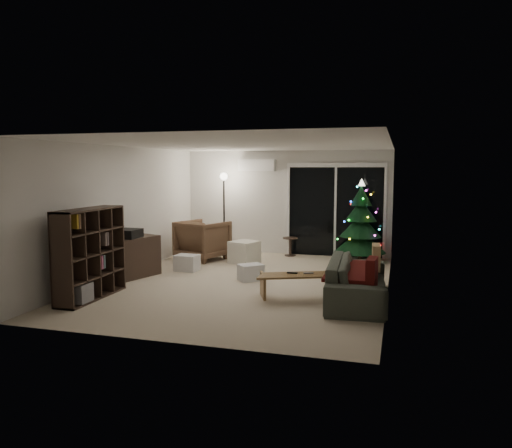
{
  "coord_description": "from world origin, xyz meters",
  "views": [
    {
      "loc": [
        2.66,
        -8.53,
        2.09
      ],
      "look_at": [
        0.1,
        0.3,
        1.05
      ],
      "focal_mm": 35.0,
      "sensor_mm": 36.0,
      "label": 1
    }
  ],
  "objects_px": {
    "media_cabinet": "(129,258)",
    "armchair": "(203,240)",
    "sofa": "(357,280)",
    "coffee_table": "(302,287)",
    "bookshelf": "(80,253)",
    "christmas_tree": "(361,220)"
  },
  "relations": [
    {
      "from": "media_cabinet",
      "to": "coffee_table",
      "type": "height_order",
      "value": "media_cabinet"
    },
    {
      "from": "media_cabinet",
      "to": "sofa",
      "type": "relative_size",
      "value": 0.55
    },
    {
      "from": "sofa",
      "to": "armchair",
      "type": "bearing_deg",
      "value": 51.28
    },
    {
      "from": "bookshelf",
      "to": "christmas_tree",
      "type": "xyz_separation_m",
      "value": [
        4.08,
        4.45,
        0.2
      ]
    },
    {
      "from": "armchair",
      "to": "christmas_tree",
      "type": "xyz_separation_m",
      "value": [
        3.47,
        0.77,
        0.47
      ]
    },
    {
      "from": "bookshelf",
      "to": "media_cabinet",
      "type": "height_order",
      "value": "bookshelf"
    },
    {
      "from": "armchair",
      "to": "christmas_tree",
      "type": "bearing_deg",
      "value": -148.17
    },
    {
      "from": "christmas_tree",
      "to": "coffee_table",
      "type": "bearing_deg",
      "value": -99.82
    },
    {
      "from": "media_cabinet",
      "to": "armchair",
      "type": "distance_m",
      "value": 2.27
    },
    {
      "from": "christmas_tree",
      "to": "media_cabinet",
      "type": "bearing_deg",
      "value": -144.01
    },
    {
      "from": "coffee_table",
      "to": "bookshelf",
      "type": "bearing_deg",
      "value": 170.53
    },
    {
      "from": "bookshelf",
      "to": "armchair",
      "type": "distance_m",
      "value": 3.73
    },
    {
      "from": "armchair",
      "to": "bookshelf",
      "type": "bearing_deg",
      "value": 99.9
    },
    {
      "from": "bookshelf",
      "to": "coffee_table",
      "type": "bearing_deg",
      "value": 0.87
    },
    {
      "from": "bookshelf",
      "to": "christmas_tree",
      "type": "distance_m",
      "value": 6.04
    },
    {
      "from": "sofa",
      "to": "coffee_table",
      "type": "xyz_separation_m",
      "value": [
        -0.85,
        -0.22,
        -0.12
      ]
    },
    {
      "from": "armchair",
      "to": "coffee_table",
      "type": "relative_size",
      "value": 0.75
    },
    {
      "from": "coffee_table",
      "to": "christmas_tree",
      "type": "height_order",
      "value": "christmas_tree"
    },
    {
      "from": "bookshelf",
      "to": "media_cabinet",
      "type": "distance_m",
      "value": 1.52
    },
    {
      "from": "media_cabinet",
      "to": "christmas_tree",
      "type": "height_order",
      "value": "christmas_tree"
    },
    {
      "from": "media_cabinet",
      "to": "armchair",
      "type": "xyz_separation_m",
      "value": [
        0.61,
        2.19,
        0.07
      ]
    },
    {
      "from": "christmas_tree",
      "to": "armchair",
      "type": "bearing_deg",
      "value": -167.44
    }
  ]
}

